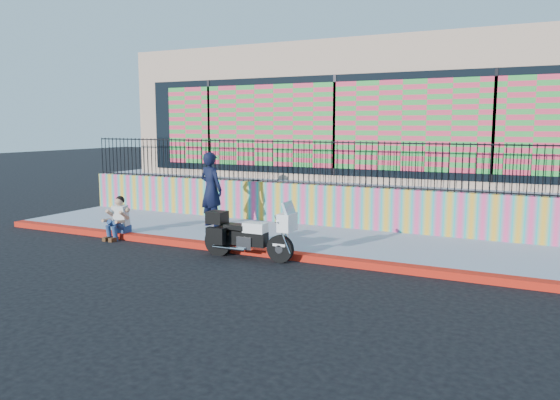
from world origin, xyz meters
The scene contains 10 objects.
ground centered at (0.00, 0.00, 0.00)m, with size 90.00×90.00×0.00m, color black.
red_curb centered at (0.00, 0.00, 0.07)m, with size 16.00×0.30×0.15m, color red.
sidewalk centered at (0.00, 1.65, 0.07)m, with size 16.00×3.00×0.15m, color #99A0B8.
mural_wall centered at (0.00, 3.25, 0.70)m, with size 16.00×0.20×1.10m, color #EF3E7D.
metal_fence centered at (0.00, 3.25, 1.85)m, with size 15.80×0.04×1.20m, color black, non-canonical shape.
elevated_platform centered at (0.00, 8.35, 0.62)m, with size 16.00×10.00×1.25m, color #99A0B8.
storefront_building centered at (0.00, 8.13, 3.25)m, with size 14.00×8.06×4.00m.
police_motorcycle centered at (-0.25, -0.39, 0.55)m, with size 2.10×0.70×1.31m.
police_officer centered at (-2.62, 1.80, 1.15)m, with size 0.73×0.48×2.00m, color black.
seated_man centered at (-4.19, -0.12, 0.45)m, with size 0.54×0.71×1.06m.
Camera 1 is at (5.53, -10.39, 2.87)m, focal length 35.00 mm.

